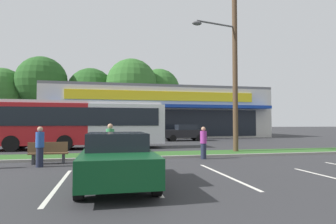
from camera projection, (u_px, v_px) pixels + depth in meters
The scene contains 20 objects.
grass_median at pixel (144, 155), 15.12m from camera, with size 56.00×2.20×0.12m, color #2D5B23.
curb_lip at pixel (148, 158), 13.93m from camera, with size 56.00×0.24×0.12m, color gray.
parking_stripe_0 at pixel (59, 184), 8.12m from camera, with size 0.12×4.80×0.01m, color silver.
parking_stripe_1 at pixel (148, 178), 8.98m from camera, with size 0.12×4.80×0.01m, color silver.
parking_stripe_2 at pixel (224, 175), 9.55m from camera, with size 0.12×4.80×0.01m, color silver.
storefront_building at pixel (155, 113), 38.33m from camera, with size 26.88×14.75×6.19m.
tree_left at pixel (2, 90), 41.93m from camera, with size 6.54×6.54×9.97m.
tree_mid_left at pixel (42, 82), 42.47m from camera, with size 7.50×7.50×11.76m.
tree_mid at pixel (91, 92), 45.26m from camera, with size 7.50×7.50×10.56m.
tree_mid_right at pixel (132, 84), 43.85m from camera, with size 7.79×7.79×11.75m.
tree_right at pixel (159, 89), 47.70m from camera, with size 6.87×6.87×10.92m.
utility_pole at pixel (233, 59), 16.70m from camera, with size 3.14×2.38×10.40m.
city_bus at pixel (81, 123), 19.36m from camera, with size 11.41×2.74×3.25m.
bus_stop_bench at pixel (48, 152), 12.17m from camera, with size 1.60×0.45×0.95m.
car_0 at pixel (117, 158), 8.09m from camera, with size 2.01×4.58×1.47m.
car_1 at pixel (184, 133), 28.23m from camera, with size 4.28×1.98×1.61m.
car_2 at pixel (55, 134), 25.68m from camera, with size 4.71×1.96×1.54m.
pedestrian_near_bench at pixel (110, 143), 12.40m from camera, with size 0.35×0.35×1.74m.
pedestrian_by_pole at pixel (203, 143), 13.89m from camera, with size 0.32×0.32×1.58m.
pedestrian_mid at pixel (40, 147), 11.34m from camera, with size 0.33×0.33×1.62m.
Camera 1 is at (-1.97, -1.12, 1.76)m, focal length 30.23 mm.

